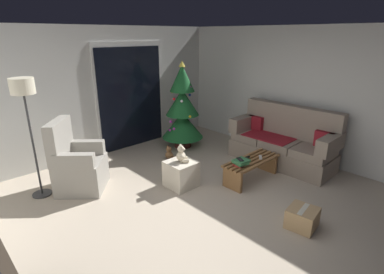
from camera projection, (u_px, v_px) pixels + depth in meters
name	position (u px, v px, depth m)	size (l,w,h in m)	color
ground_plane	(206.00, 214.00, 4.09)	(7.00, 7.00, 0.00)	#B2A38E
wall_back	(94.00, 93.00, 5.78)	(5.72, 0.12, 2.50)	beige
wall_right	(314.00, 96.00, 5.53)	(0.12, 6.00, 2.50)	beige
patio_door_frame	(131.00, 96.00, 6.29)	(1.60, 0.02, 2.20)	silver
patio_door_glass	(132.00, 98.00, 6.29)	(1.50, 0.02, 2.10)	black
couch	(283.00, 143.00, 5.61)	(0.82, 1.96, 1.08)	gray
coffee_table	(251.00, 166.00, 4.98)	(1.10, 0.40, 0.37)	olive
remote_black	(247.00, 158.00, 4.98)	(0.04, 0.16, 0.02)	black
remote_white	(260.00, 157.00, 5.00)	(0.04, 0.16, 0.02)	silver
book_stack	(241.00, 162.00, 4.70)	(0.25, 0.22, 0.10)	#A32D28
cell_phone	(240.00, 159.00, 4.70)	(0.07, 0.14, 0.01)	black
christmas_tree	(182.00, 110.00, 6.28)	(0.88, 0.88, 1.84)	#4C1E19
armchair	(77.00, 165.00, 4.64)	(0.97, 0.97, 1.13)	gray
floor_lamp	(24.00, 98.00, 4.10)	(0.32, 0.32, 1.78)	#2D2D30
ottoman	(181.00, 174.00, 4.79)	(0.44, 0.44, 0.42)	beige
teddy_bear_cream	(182.00, 155.00, 4.68)	(0.22, 0.21, 0.29)	beige
teddy_bear_chestnut_by_tree	(169.00, 154.00, 5.82)	(0.20, 0.20, 0.29)	brown
cardboard_box_taped_mid_floor	(302.00, 218.00, 3.79)	(0.40, 0.39, 0.26)	tan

